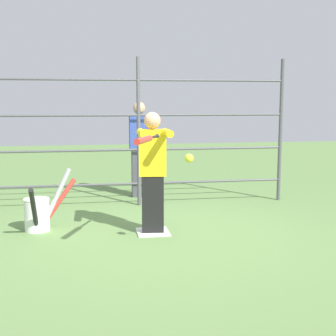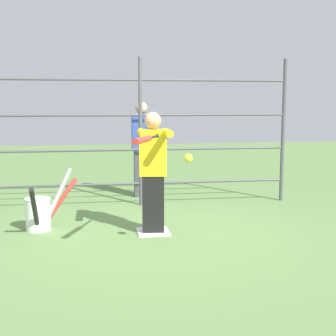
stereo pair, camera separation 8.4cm
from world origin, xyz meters
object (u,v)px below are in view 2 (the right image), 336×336
(softball_in_flight, at_px, (188,158))
(bat_bucket, at_px, (40,212))
(bystander_behind_fence, at_px, (142,148))
(batter, at_px, (153,169))
(baseball_bat_swinging, at_px, (145,139))

(softball_in_flight, height_order, bat_bucket, softball_in_flight)
(bystander_behind_fence, bearing_deg, batter, 87.92)
(bystander_behind_fence, bearing_deg, softball_in_flight, 93.34)
(baseball_bat_swinging, bearing_deg, softball_in_flight, 178.96)
(baseball_bat_swinging, distance_m, softball_in_flight, 0.51)
(softball_in_flight, distance_m, bat_bucket, 2.25)
(batter, distance_m, bystander_behind_fence, 2.30)
(softball_in_flight, distance_m, bystander_behind_fence, 3.19)
(baseball_bat_swinging, relative_size, bystander_behind_fence, 0.51)
(softball_in_flight, bearing_deg, batter, -73.14)
(bat_bucket, bearing_deg, baseball_bat_swinging, 135.07)
(batter, relative_size, bystander_behind_fence, 0.93)
(baseball_bat_swinging, height_order, softball_in_flight, baseball_bat_swinging)
(bat_bucket, bearing_deg, batter, 166.24)
(batter, xyz_separation_m, baseball_bat_swinging, (0.19, 0.88, 0.44))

